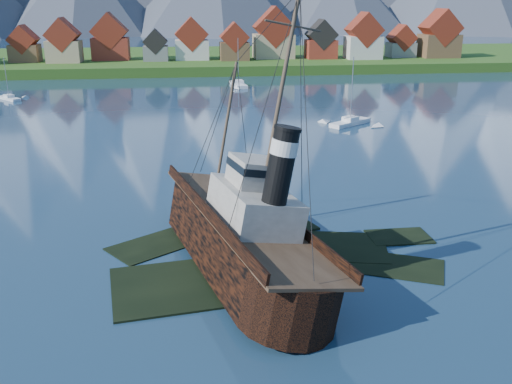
{
  "coord_description": "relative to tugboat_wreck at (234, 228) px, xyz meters",
  "views": [
    {
      "loc": [
        -5.6,
        -44.65,
        22.28
      ],
      "look_at": [
        0.88,
        6.0,
        5.0
      ],
      "focal_mm": 40.0,
      "sensor_mm": 36.0,
      "label": 1
    }
  ],
  "objects": [
    {
      "name": "ground",
      "position": [
        1.6,
        -1.93,
        -3.09
      ],
      "size": [
        1400.0,
        1400.0,
        0.0
      ],
      "primitive_type": "plane",
      "color": "#1B354C",
      "rests_on": "ground"
    },
    {
      "name": "shoal",
      "position": [
        3.37,
        0.22,
        -3.44
      ],
      "size": [
        31.71,
        21.24,
        1.14
      ],
      "color": "black",
      "rests_on": "ground"
    },
    {
      "name": "shore_bank",
      "position": [
        1.6,
        168.07,
        -3.09
      ],
      "size": [
        600.0,
        80.0,
        3.2
      ],
      "primitive_type": "cube",
      "color": "#224814",
      "rests_on": "ground"
    },
    {
      "name": "seawall",
      "position": [
        1.6,
        130.07,
        -3.09
      ],
      "size": [
        600.0,
        2.5,
        2.0
      ],
      "primitive_type": "cube",
      "color": "#3F3D38",
      "rests_on": "ground"
    },
    {
      "name": "town",
      "position": [
        -31.52,
        150.25,
        5.89
      ],
      "size": [
        250.96,
        16.69,
        17.3
      ],
      "color": "maroon",
      "rests_on": "ground"
    },
    {
      "name": "tugboat_wreck",
      "position": [
        0.0,
        0.0,
        0.0
      ],
      "size": [
        7.22,
        31.11,
        24.66
      ],
      "rotation": [
        0.0,
        0.19,
        0.24
      ],
      "color": "black",
      "rests_on": "ground"
    },
    {
      "name": "sailboat_c",
      "position": [
        -44.48,
        93.0,
        -2.87
      ],
      "size": [
        6.63,
        7.23,
        10.13
      ],
      "rotation": [
        0.0,
        0.0,
        0.71
      ],
      "color": "white",
      "rests_on": "ground"
    },
    {
      "name": "sailboat_d",
      "position": [
        26.85,
        55.48,
        -2.79
      ],
      "size": [
        9.14,
        7.6,
        13.07
      ],
      "rotation": [
        0.0,
        0.0,
        -0.94
      ],
      "color": "white",
      "rests_on": "ground"
    },
    {
      "name": "sailboat_e",
      "position": [
        11.0,
        108.47,
        -2.81
      ],
      "size": [
        4.04,
        11.62,
        13.21
      ],
      "rotation": [
        0.0,
        0.0,
        0.11
      ],
      "color": "white",
      "rests_on": "ground"
    }
  ]
}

